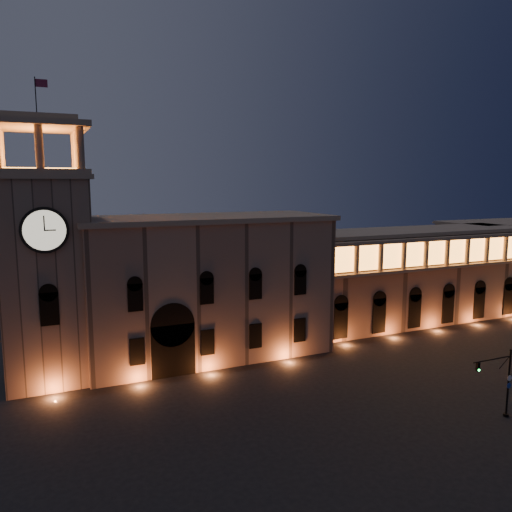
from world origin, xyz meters
The scene contains 6 objects.
ground centered at (0.00, 0.00, 0.00)m, with size 160.00×160.00×0.00m, color black.
government_building centered at (-2.08, 21.93, 8.77)m, with size 30.80×12.80×17.60m.
clock_tower centered at (-20.50, 20.98, 12.50)m, with size 9.80×9.80×32.40m.
colonnade_wing centered at (32.00, 23.92, 7.33)m, with size 40.60×11.50×14.50m.
secondary_building centered at (58.00, 30.00, 7.00)m, with size 20.00×12.00×14.00m, color #7F6351.
traffic_light centered at (17.20, -5.97, 3.44)m, with size 4.78×0.51×6.55m.
Camera 1 is at (-21.04, -36.81, 21.59)m, focal length 35.00 mm.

